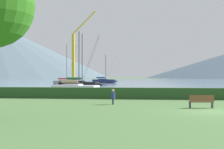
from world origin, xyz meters
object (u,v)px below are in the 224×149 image
at_px(sailboat_slip_1, 80,84).
at_px(dock_crane, 74,60).
at_px(person_seated_viewer, 113,96).
at_px(sailboat_slip_3, 65,82).
at_px(sailboat_slip_4, 76,88).
at_px(sailboat_slip_2, 104,81).
at_px(park_bench_near_path, 201,101).

xyz_separation_m(sailboat_slip_1, dock_crane, (-9.51, 34.27, 6.46)).
relative_size(person_seated_viewer, dock_crane, 0.06).
bearing_deg(sailboat_slip_3, person_seated_viewer, -60.52).
distance_m(sailboat_slip_3, person_seated_viewer, 65.94).
xyz_separation_m(sailboat_slip_1, person_seated_viewer, (10.82, -35.01, -0.04)).
relative_size(sailboat_slip_1, sailboat_slip_4, 1.23).
bearing_deg(sailboat_slip_2, sailboat_slip_4, -80.01).
xyz_separation_m(sailboat_slip_2, sailboat_slip_3, (-8.61, -17.03, -0.06)).
bearing_deg(sailboat_slip_1, dock_crane, 112.93).
bearing_deg(park_bench_near_path, sailboat_slip_4, 120.15).
bearing_deg(park_bench_near_path, dock_crane, 105.91).
distance_m(sailboat_slip_1, person_seated_viewer, 36.64).
height_order(sailboat_slip_3, dock_crane, dock_crane).
bearing_deg(sailboat_slip_4, person_seated_viewer, -55.32).
distance_m(park_bench_near_path, person_seated_viewer, 7.04).
bearing_deg(sailboat_slip_1, park_bench_near_path, -57.43).
bearing_deg(sailboat_slip_3, dock_crane, 93.15).
xyz_separation_m(park_bench_near_path, person_seated_viewer, (-6.67, 2.23, 0.15)).
relative_size(park_bench_near_path, dock_crane, 0.08).
relative_size(sailboat_slip_2, person_seated_viewer, 7.50).
xyz_separation_m(sailboat_slip_1, sailboat_slip_3, (-10.42, 27.42, -0.09)).
xyz_separation_m(sailboat_slip_2, park_bench_near_path, (19.30, -81.68, -0.16)).
relative_size(sailboat_slip_4, park_bench_near_path, 4.81).
bearing_deg(park_bench_near_path, sailboat_slip_1, 110.38).
distance_m(sailboat_slip_3, park_bench_near_path, 70.42).
height_order(sailboat_slip_2, park_bench_near_path, sailboat_slip_2).
bearing_deg(person_seated_viewer, sailboat_slip_1, 103.10).
xyz_separation_m(park_bench_near_path, dock_crane, (-27.00, 71.50, 6.65)).
relative_size(sailboat_slip_4, person_seated_viewer, 6.84).
relative_size(park_bench_near_path, person_seated_viewer, 1.42).
bearing_deg(sailboat_slip_1, sailboat_slip_3, 118.22).
xyz_separation_m(sailboat_slip_4, person_seated_viewer, (7.39, -17.91, 0.07)).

